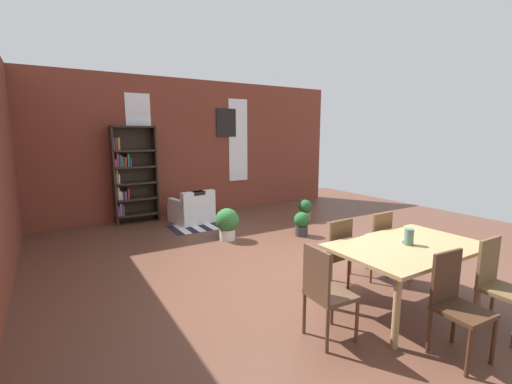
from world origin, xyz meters
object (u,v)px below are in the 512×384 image
Objects in this scene: dining_chair_far_left at (334,252)px; potted_plant_by_shelf at (227,222)px; dining_chair_far_right at (375,242)px; potted_plant_corner at (302,223)px; dining_chair_near_right at (498,283)px; dining_chair_near_left at (456,302)px; armchair_white at (192,210)px; bookshelf_tall at (132,174)px; potted_plant_window at (305,210)px; dining_chair_head_left at (325,290)px; vase_on_table at (409,237)px; dining_table at (407,252)px.

potted_plant_by_shelf is (-0.20, 2.64, -0.18)m from dining_chair_far_left.
dining_chair_far_left and dining_chair_far_right have the same top height.
potted_plant_by_shelf is 1.27× the size of potted_plant_corner.
dining_chair_near_right is 0.77m from dining_chair_near_left.
dining_chair_far_right is at bearing -76.05° from armchair_white.
potted_plant_window is (3.40, -1.96, -0.83)m from bookshelf_tall.
armchair_white is at bearing 100.30° from dining_chair_near_right.
dining_chair_head_left is at bearing -137.85° from dining_chair_far_left.
potted_plant_by_shelf is 1.21× the size of potted_plant_window.
dining_chair_far_left is at bearing 179.99° from dining_chair_far_right.
dining_chair_far_right is 3.22m from potted_plant_window.
potted_plant_by_shelf is at bearing -171.14° from potted_plant_window.
dining_chair_far_right is 2.81m from potted_plant_by_shelf.
dining_table is at bearing -180.00° from vase_on_table.
dining_table is 0.88m from dining_chair_far_left.
potted_plant_window is at bearing 56.38° from dining_chair_far_left.
vase_on_table is at bearing 115.98° from dining_chair_near_right.
dining_chair_near_right is at bearing -79.70° from armchair_white.
bookshelf_tall is at bearing 95.74° from dining_chair_head_left.
dining_chair_near_left reaches higher than vase_on_table.
dining_chair_far_left is 0.77m from dining_chair_far_right.
dining_chair_near_right and dining_chair_head_left have the same top height.
dining_chair_far_left is 1.00× the size of dining_chair_near_right.
dining_chair_near_right reaches higher than potted_plant_by_shelf.
dining_chair_near_left is 5.80m from armchair_white.
vase_on_table is at bearing -82.34° from armchair_white.
dining_chair_head_left is 1.98× the size of potted_plant_corner.
dining_chair_far_left reaches higher than armchair_white.
potted_plant_corner is (0.40, 2.10, -0.25)m from dining_chair_far_right.
dining_chair_far_right reaches higher than vase_on_table.
armchair_white is (-1.05, 5.79, -0.23)m from dining_chair_near_right.
dining_chair_near_right is 1.98× the size of potted_plant_corner.
vase_on_table is 0.37× the size of potted_plant_window.
vase_on_table is 0.19× the size of dining_chair_near_right.
dining_chair_near_left is at bearing -42.45° from dining_chair_head_left.
potted_plant_window is at bearing 75.00° from dining_chair_near_right.
potted_plant_corner is (1.37, -0.54, -0.08)m from potted_plant_by_shelf.
dining_table is 5.07m from armchair_white.
dining_chair_far_right is at bearing 89.92° from dining_chair_near_right.
potted_plant_window is (1.21, 2.98, -0.25)m from dining_chair_far_right.
dining_chair_far_left is 0.44× the size of bookshelf_tall.
potted_plant_corner is at bearing -132.62° from potted_plant_window.
bookshelf_tall is at bearing 108.67° from dining_chair_near_right.
armchair_white is at bearing 103.95° from dining_chair_far_right.
dining_chair_near_left reaches higher than potted_plant_by_shelf.
dining_chair_far_left is at bearing 116.25° from dining_table.
potted_plant_corner is at bearing 74.76° from vase_on_table.
dining_chair_near_left is 1.73m from dining_chair_far_right.
potted_plant_by_shelf is at bearing 102.99° from dining_chair_near_right.
dining_chair_near_left is at bearing -89.98° from dining_chair_far_left.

